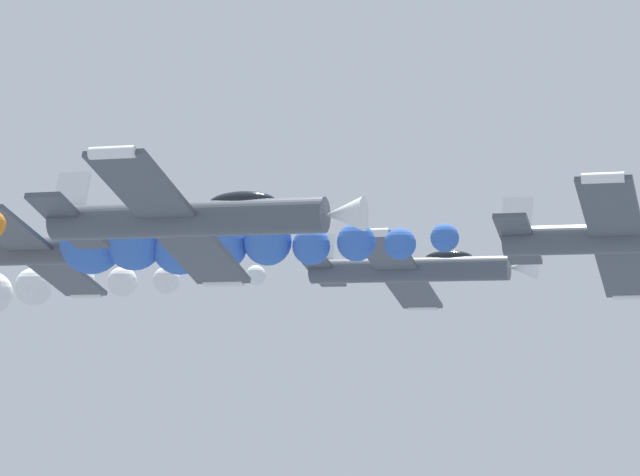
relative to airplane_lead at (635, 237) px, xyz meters
name	(u,v)px	position (x,y,z in m)	size (l,w,h in m)	color
airplane_lead	(635,237)	(0.00, 0.00, 0.00)	(8.98, 10.35, 3.96)	#474C56
smoke_trail_lead	(189,243)	(1.10, -16.62, 0.10)	(3.55, 15.31, 2.51)	blue
airplane_left_inner	(412,269)	(-10.33, -10.73, -0.31)	(9.23, 10.35, 3.41)	#474C56
airplane_right_inner	(191,218)	(11.30, -12.28, -0.01)	(9.10, 10.35, 3.64)	#474C56
airplane_left_outer	(50,250)	(1.27, -22.42, -0.04)	(9.22, 10.35, 3.42)	#474C56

